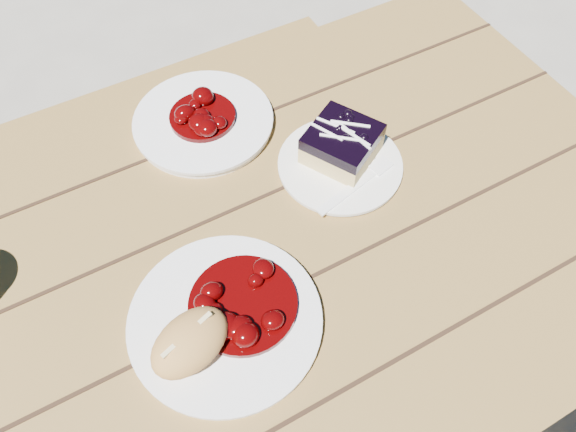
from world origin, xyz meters
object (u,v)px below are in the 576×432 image
picnic_table (59,396)px  blueberry_cake (342,143)px  bread_roll (190,342)px  second_plate (204,122)px  dessert_plate (340,165)px  main_plate (225,321)px

picnic_table → blueberry_cake: bearing=9.0°
picnic_table → blueberry_cake: size_ratio=14.31×
bread_roll → second_plate: 0.41m
picnic_table → second_plate: size_ratio=8.54×
bread_roll → dessert_plate: bearing=27.9°
second_plate → blueberry_cake: bearing=-46.8°
picnic_table → second_plate: bearing=34.5°
dessert_plate → second_plate: (-0.16, 0.19, 0.00)m
picnic_table → dessert_plate: dessert_plate is taller
bread_roll → second_plate: bearing=64.2°
bread_roll → dessert_plate: size_ratio=0.57×
dessert_plate → second_plate: bearing=129.2°
blueberry_cake → bread_roll: bearing=179.8°
dessert_plate → blueberry_cake: 0.04m
picnic_table → main_plate: 0.32m
blueberry_cake → second_plate: 0.25m
second_plate → main_plate: bearing=-109.4°
dessert_plate → bread_roll: bearing=-152.1°
dessert_plate → blueberry_cake: blueberry_cake is taller
picnic_table → bread_roll: bearing=-27.0°
picnic_table → second_plate: 0.50m
picnic_table → dessert_plate: size_ratio=10.15×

